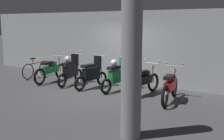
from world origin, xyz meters
name	(u,v)px	position (x,y,z in m)	size (l,w,h in m)	color
ground_plane	(98,91)	(0.00, 0.00, 0.00)	(80.00, 80.00, 0.00)	#424244
back_wall	(127,47)	(0.00, 2.01, 1.43)	(16.00, 0.30, 2.85)	#9EA0A3
motorbike_slot_0	(51,70)	(-2.56, 0.24, 0.49)	(0.59, 1.95, 1.15)	black
motorbike_slot_1	(71,70)	(-1.54, 0.30, 0.57)	(0.58, 1.68, 1.29)	black
motorbike_slot_2	(92,74)	(-0.51, 0.32, 0.52)	(0.56, 1.68, 1.18)	black
motorbike_slot_3	(118,75)	(0.52, 0.46, 0.57)	(0.58, 1.67, 1.29)	black
motorbike_slot_4	(143,81)	(1.54, 0.44, 0.49)	(0.58, 1.94, 1.15)	black
motorbike_slot_5	(170,86)	(2.56, 0.25, 0.49)	(0.58, 1.94, 1.15)	black
bicycle	(36,69)	(-3.73, 0.51, 0.36)	(0.50, 1.72, 0.89)	black
support_pillar	(131,71)	(2.79, -2.69, 1.43)	(0.43, 0.43, 2.85)	gray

